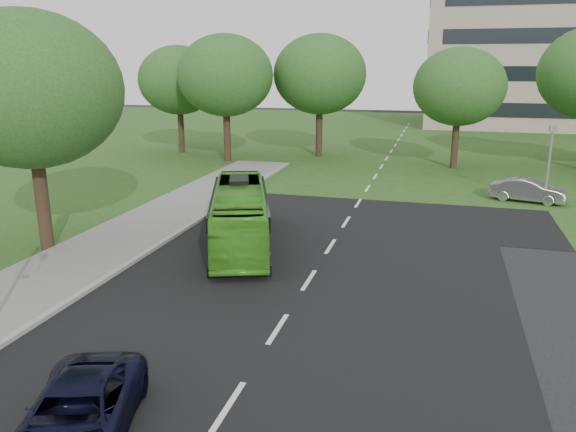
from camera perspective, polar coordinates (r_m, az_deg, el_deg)
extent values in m
plane|color=black|center=(18.63, 0.70, -8.77)|extent=(160.00, 160.00, 0.00)
cube|color=black|center=(37.49, 8.48, 3.42)|extent=(14.00, 120.00, 0.01)
cube|color=black|center=(31.69, 7.13, 1.30)|extent=(80.00, 12.00, 0.01)
cube|color=silver|center=(32.65, 7.39, 1.72)|extent=(0.15, 90.00, 0.01)
cube|color=gray|center=(17.82, -27.06, -11.46)|extent=(0.25, 60.00, 0.15)
cube|color=#264B19|center=(62.08, 11.39, 7.94)|extent=(120.00, 60.00, 0.01)
cube|color=black|center=(78.66, 14.37, 18.38)|extent=(0.10, 18.40, 23.00)
cylinder|color=black|center=(45.32, -6.20, 7.91)|extent=(0.56, 0.56, 3.73)
ellipsoid|color=#1B531E|center=(44.96, -6.38, 14.02)|extent=(7.40, 7.40, 6.29)
cylinder|color=black|center=(47.50, 3.17, 8.28)|extent=(0.56, 0.56, 3.69)
ellipsoid|color=#1B531E|center=(47.16, 3.26, 14.18)|extent=(7.59, 7.59, 6.46)
cylinder|color=black|center=(43.67, 16.58, 6.82)|extent=(0.50, 0.50, 3.32)
ellipsoid|color=#1B531E|center=(43.30, 17.02, 12.45)|extent=(6.60, 6.60, 5.61)
cylinder|color=black|center=(50.42, -10.79, 8.32)|extent=(0.52, 0.52, 3.48)
ellipsoid|color=#1B531E|center=(50.10, -11.05, 13.40)|extent=(6.82, 6.82, 5.80)
cylinder|color=black|center=(25.40, -23.63, 0.86)|extent=(0.55, 0.55, 3.67)
ellipsoid|color=#1B531E|center=(24.76, -24.81, 11.55)|extent=(7.28, 7.28, 6.19)
imported|color=green|center=(24.17, -4.93, 0.08)|extent=(5.13, 9.39, 2.56)
imported|color=#99999D|center=(34.53, 23.17, 2.43)|extent=(4.21, 2.28, 1.32)
imported|color=black|center=(12.89, -20.61, -18.47)|extent=(3.40, 4.98, 1.27)
cylinder|color=gray|center=(33.85, 24.92, 4.41)|extent=(0.12, 0.12, 4.09)
cube|color=gray|center=(33.57, 25.33, 8.00)|extent=(0.39, 0.35, 0.31)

